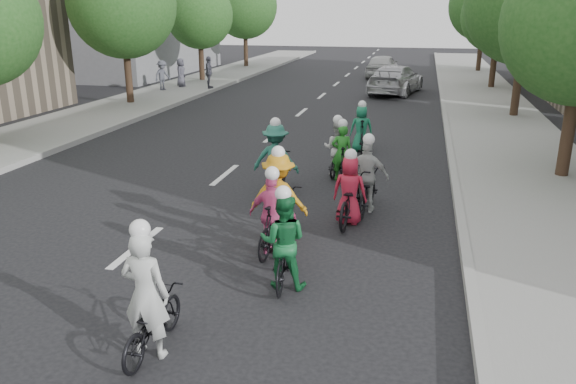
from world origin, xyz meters
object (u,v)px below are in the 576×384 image
(cyclist_0, at_px, (149,310))
(follow_car_trail, at_px, (382,66))
(spectator_0, at_px, (162,75))
(spectator_2, at_px, (181,73))
(cyclist_5, at_px, (342,159))
(spectator_1, at_px, (209,72))
(follow_car_lead, at_px, (396,79))
(cyclist_4, at_px, (350,196))
(cyclist_7, at_px, (276,164))
(cyclist_6, at_px, (337,154))
(cyclist_3, at_px, (273,221))
(cyclist_2, at_px, (279,206))
(cyclist_8, at_px, (367,185))
(cyclist_9, at_px, (361,132))
(cyclist_1, at_px, (284,248))

(cyclist_0, xyz_separation_m, follow_car_trail, (0.55, 32.19, 0.14))
(spectator_0, xyz_separation_m, spectator_2, (0.40, 1.49, -0.00))
(follow_car_trail, height_order, spectator_2, spectator_2)
(cyclist_5, xyz_separation_m, spectator_1, (-9.45, 14.96, 0.44))
(cyclist_5, xyz_separation_m, follow_car_lead, (0.51, 16.40, 0.18))
(cyclist_4, xyz_separation_m, cyclist_7, (-1.99, 1.51, 0.16))
(cyclist_6, height_order, follow_car_trail, cyclist_6)
(cyclist_0, height_order, spectator_2, cyclist_0)
(cyclist_3, bearing_deg, cyclist_5, -91.01)
(cyclist_0, height_order, cyclist_4, cyclist_0)
(cyclist_2, distance_m, cyclist_8, 2.55)
(cyclist_2, xyz_separation_m, spectator_2, (-10.65, 19.65, 0.23))
(cyclist_3, bearing_deg, cyclist_4, -116.15)
(follow_car_trail, bearing_deg, cyclist_9, 95.88)
(follow_car_trail, xyz_separation_m, spectator_1, (-8.70, -8.83, 0.26))
(follow_car_lead, bearing_deg, cyclist_6, 98.78)
(cyclist_6, bearing_deg, cyclist_7, 63.81)
(cyclist_8, bearing_deg, cyclist_1, 80.98)
(cyclist_5, relative_size, follow_car_trail, 0.37)
(cyclist_6, xyz_separation_m, spectator_2, (-11.06, 14.89, 0.34))
(cyclist_0, height_order, cyclist_7, cyclist_7)
(cyclist_1, height_order, follow_car_lead, cyclist_1)
(cyclist_7, relative_size, follow_car_trail, 0.43)
(cyclist_4, relative_size, spectator_1, 1.12)
(cyclist_2, xyz_separation_m, cyclist_9, (0.74, 7.63, -0.09))
(cyclist_0, relative_size, spectator_0, 1.21)
(cyclist_0, distance_m, cyclist_3, 3.52)
(cyclist_4, bearing_deg, spectator_0, -49.76)
(cyclist_1, xyz_separation_m, spectator_1, (-9.39, 21.11, 0.37))
(spectator_0, bearing_deg, cyclist_3, -126.72)
(cyclist_2, distance_m, cyclist_5, 4.39)
(cyclist_0, distance_m, cyclist_9, 11.77)
(cyclist_6, distance_m, follow_car_lead, 16.01)
(cyclist_3, bearing_deg, spectator_0, -54.06)
(cyclist_5, bearing_deg, cyclist_1, 78.21)
(cyclist_6, bearing_deg, spectator_2, -48.25)
(cyclist_9, relative_size, spectator_2, 1.14)
(cyclist_6, relative_size, follow_car_lead, 0.32)
(cyclist_0, height_order, cyclist_1, cyclist_0)
(cyclist_2, xyz_separation_m, cyclist_8, (1.48, 2.08, -0.09))
(cyclist_2, relative_size, cyclist_6, 1.15)
(cyclist_3, distance_m, cyclist_4, 2.21)
(cyclist_9, xyz_separation_m, spectator_0, (-11.80, 10.53, 0.32))
(spectator_1, bearing_deg, spectator_0, 99.06)
(cyclist_4, height_order, cyclist_7, cyclist_7)
(cyclist_7, relative_size, cyclist_9, 1.06)
(cyclist_2, height_order, cyclist_3, cyclist_2)
(cyclist_2, relative_size, spectator_0, 1.22)
(cyclist_2, bearing_deg, spectator_0, -57.05)
(cyclist_1, height_order, cyclist_9, cyclist_1)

